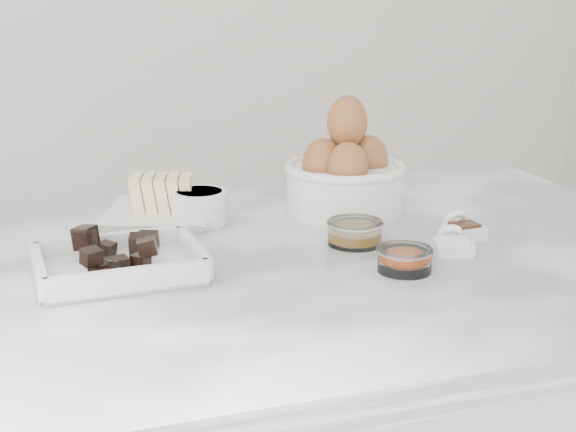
% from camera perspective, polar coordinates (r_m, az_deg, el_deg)
% --- Properties ---
extents(marble_slab, '(1.20, 0.80, 0.04)m').
position_cam_1_polar(marble_slab, '(1.11, -0.49, -3.48)').
color(marble_slab, white).
rests_on(marble_slab, cabinet).
extents(chocolate_dish, '(0.21, 0.17, 0.05)m').
position_cam_1_polar(chocolate_dish, '(1.03, -11.97, -2.99)').
color(chocolate_dish, white).
rests_on(chocolate_dish, marble_slab).
extents(butter_plate, '(0.21, 0.21, 0.07)m').
position_cam_1_polar(butter_plate, '(1.27, -9.15, 0.97)').
color(butter_plate, white).
rests_on(butter_plate, marble_slab).
extents(sugar_ramekin, '(0.09, 0.09, 0.05)m').
position_cam_1_polar(sugar_ramekin, '(1.23, -6.29, 0.74)').
color(sugar_ramekin, white).
rests_on(sugar_ramekin, marble_slab).
extents(egg_bowl, '(0.20, 0.20, 0.19)m').
position_cam_1_polar(egg_bowl, '(1.28, 4.09, 2.96)').
color(egg_bowl, white).
rests_on(egg_bowl, marble_slab).
extents(honey_bowl, '(0.08, 0.08, 0.04)m').
position_cam_1_polar(honey_bowl, '(1.13, 4.77, -1.13)').
color(honey_bowl, white).
rests_on(honey_bowl, marble_slab).
extents(zest_bowl, '(0.07, 0.07, 0.03)m').
position_cam_1_polar(zest_bowl, '(1.03, 8.30, -2.99)').
color(zest_bowl, white).
rests_on(zest_bowl, marble_slab).
extents(vanilla_spoon, '(0.05, 0.06, 0.04)m').
position_cam_1_polar(vanilla_spoon, '(1.18, 12.25, -0.87)').
color(vanilla_spoon, white).
rests_on(vanilla_spoon, marble_slab).
extents(salt_spoon, '(0.06, 0.07, 0.04)m').
position_cam_1_polar(salt_spoon, '(1.12, 11.60, -1.93)').
color(salt_spoon, white).
rests_on(salt_spoon, marble_slab).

